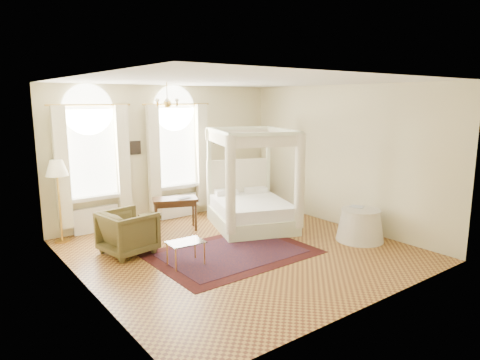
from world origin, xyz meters
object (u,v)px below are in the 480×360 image
(side_table, at_px, (360,225))
(writing_desk, at_px, (175,203))
(nightstand, at_px, (258,194))
(stool, at_px, (150,218))
(canopy_bed, at_px, (251,205))
(floor_lamp, at_px, (57,172))
(coffee_table, at_px, (186,244))
(armchair, at_px, (128,232))

(side_table, bearing_deg, writing_desk, 132.56)
(nightstand, xyz_separation_m, stool, (-3.66, -0.69, 0.05))
(writing_desk, relative_size, stool, 2.49)
(canopy_bed, bearing_deg, stool, 157.89)
(canopy_bed, relative_size, floor_lamp, 1.46)
(coffee_table, bearing_deg, floor_lamp, 117.95)
(canopy_bed, bearing_deg, side_table, -60.38)
(canopy_bed, xyz_separation_m, coffee_table, (-2.43, -1.16, -0.12))
(writing_desk, bearing_deg, coffee_table, -113.76)
(canopy_bed, xyz_separation_m, nightstand, (1.49, 1.57, -0.20))
(coffee_table, distance_m, side_table, 3.81)
(floor_lamp, bearing_deg, side_table, -36.15)
(floor_lamp, height_order, side_table, floor_lamp)
(stool, bearing_deg, writing_desk, -2.37)
(stool, bearing_deg, floor_lamp, 158.29)
(side_table, bearing_deg, floor_lamp, 143.85)
(stool, xyz_separation_m, coffee_table, (-0.26, -2.04, 0.03))
(writing_desk, distance_m, side_table, 4.13)
(canopy_bed, relative_size, side_table, 2.56)
(nightstand, distance_m, side_table, 3.75)
(stool, height_order, floor_lamp, floor_lamp)
(armchair, xyz_separation_m, side_table, (4.26, -2.22, -0.09))
(nightstand, distance_m, armchair, 4.76)
(canopy_bed, xyz_separation_m, stool, (-2.18, 0.88, -0.15))
(canopy_bed, height_order, nightstand, canopy_bed)
(canopy_bed, relative_size, armchair, 2.73)
(canopy_bed, relative_size, stool, 5.69)
(nightstand, relative_size, stool, 1.45)
(nightstand, distance_m, writing_desk, 3.13)
(writing_desk, distance_m, coffee_table, 2.21)
(nightstand, height_order, armchair, armchair)
(canopy_bed, distance_m, armchair, 3.03)
(nightstand, distance_m, coffee_table, 4.78)
(armchair, height_order, side_table, armchair)
(canopy_bed, height_order, floor_lamp, canopy_bed)
(nightstand, height_order, floor_lamp, floor_lamp)
(writing_desk, bearing_deg, side_table, -47.44)
(stool, bearing_deg, armchair, -135.26)
(canopy_bed, distance_m, stool, 2.35)
(nightstand, relative_size, armchair, 0.70)
(canopy_bed, distance_m, floor_lamp, 4.29)
(armchair, bearing_deg, writing_desk, -70.33)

